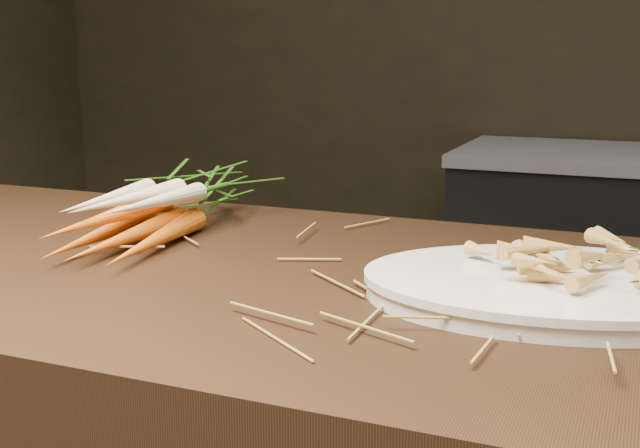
{
  "coord_description": "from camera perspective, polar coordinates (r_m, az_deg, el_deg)",
  "views": [
    {
      "loc": [
        -0.01,
        -0.56,
        1.17
      ],
      "look_at": [
        -0.37,
        0.3,
        0.96
      ],
      "focal_mm": 45.0,
      "sensor_mm": 36.0,
      "label": 1
    }
  ],
  "objects": [
    {
      "name": "serving_platter",
      "position": [
        0.9,
        16.75,
        -4.55
      ],
      "size": [
        0.48,
        0.38,
        0.02
      ],
      "primitive_type": null,
      "rotation": [
        0.0,
        0.0,
        0.26
      ],
      "color": "white",
      "rests_on": "main_counter"
    },
    {
      "name": "root_veg_bunch",
      "position": [
        1.23,
        -9.91,
        1.81
      ],
      "size": [
        0.18,
        0.5,
        0.09
      ],
      "rotation": [
        0.0,
        0.0,
        0.05
      ],
      "color": "#C95001",
      "rests_on": "main_counter"
    },
    {
      "name": "roasted_veg_heap",
      "position": [
        0.89,
        16.89,
        -2.44
      ],
      "size": [
        0.24,
        0.2,
        0.05
      ],
      "primitive_type": null,
      "rotation": [
        0.0,
        0.0,
        0.26
      ],
      "color": "#B0823B",
      "rests_on": "serving_platter"
    }
  ]
}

